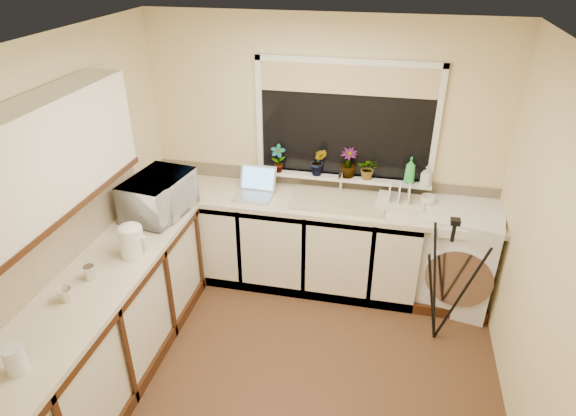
{
  "coord_description": "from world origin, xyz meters",
  "views": [
    {
      "loc": [
        0.59,
        -2.71,
        2.97
      ],
      "look_at": [
        -0.11,
        0.55,
        1.15
      ],
      "focal_mm": 30.96,
      "sensor_mm": 36.0,
      "label": 1
    }
  ],
  "objects_px": {
    "kettle": "(132,242)",
    "laptop": "(255,188)",
    "steel_jar": "(90,272)",
    "soap_bottle_clear": "(426,176)",
    "washing_machine": "(456,255)",
    "cup_back": "(427,201)",
    "glass_jug": "(15,360)",
    "plant_c": "(348,163)",
    "dish_rack": "(400,203)",
    "plant_a": "(278,159)",
    "cup_left": "(65,295)",
    "plant_d": "(368,168)",
    "plant_b": "(319,162)",
    "soap_bottle_green": "(410,170)",
    "tripod": "(444,282)",
    "microwave": "(159,196)"
  },
  "relations": [
    {
      "from": "kettle",
      "to": "soap_bottle_clear",
      "type": "relative_size",
      "value": 1.32
    },
    {
      "from": "glass_jug",
      "to": "soap_bottle_green",
      "type": "height_order",
      "value": "soap_bottle_green"
    },
    {
      "from": "glass_jug",
      "to": "washing_machine",
      "type": "bearing_deg",
      "value": 42.73
    },
    {
      "from": "plant_a",
      "to": "cup_left",
      "type": "bearing_deg",
      "value": -116.56
    },
    {
      "from": "plant_a",
      "to": "cup_left",
      "type": "distance_m",
      "value": 2.17
    },
    {
      "from": "steel_jar",
      "to": "cup_back",
      "type": "bearing_deg",
      "value": 34.15
    },
    {
      "from": "steel_jar",
      "to": "plant_c",
      "type": "height_order",
      "value": "plant_c"
    },
    {
      "from": "laptop",
      "to": "microwave",
      "type": "height_order",
      "value": "microwave"
    },
    {
      "from": "soap_bottle_clear",
      "to": "plant_b",
      "type": "bearing_deg",
      "value": 180.0
    },
    {
      "from": "plant_a",
      "to": "soap_bottle_clear",
      "type": "xyz_separation_m",
      "value": [
        1.33,
        0.01,
        -0.04
      ]
    },
    {
      "from": "glass_jug",
      "to": "soap_bottle_clear",
      "type": "relative_size",
      "value": 0.93
    },
    {
      "from": "plant_c",
      "to": "plant_d",
      "type": "xyz_separation_m",
      "value": [
        0.18,
        -0.0,
        -0.03
      ]
    },
    {
      "from": "microwave",
      "to": "plant_d",
      "type": "bearing_deg",
      "value": -57.99
    },
    {
      "from": "laptop",
      "to": "cup_left",
      "type": "bearing_deg",
      "value": -112.82
    },
    {
      "from": "soap_bottle_clear",
      "to": "cup_left",
      "type": "xyz_separation_m",
      "value": [
        -2.29,
        -1.93,
        -0.19
      ]
    },
    {
      "from": "soap_bottle_clear",
      "to": "kettle",
      "type": "bearing_deg",
      "value": -147.08
    },
    {
      "from": "steel_jar",
      "to": "soap_bottle_clear",
      "type": "distance_m",
      "value": 2.84
    },
    {
      "from": "washing_machine",
      "to": "cup_back",
      "type": "xyz_separation_m",
      "value": [
        -0.31,
        0.05,
        0.48
      ]
    },
    {
      "from": "plant_b",
      "to": "cup_left",
      "type": "relative_size",
      "value": 2.63
    },
    {
      "from": "kettle",
      "to": "laptop",
      "type": "bearing_deg",
      "value": 62.01
    },
    {
      "from": "glass_jug",
      "to": "plant_d",
      "type": "relative_size",
      "value": 0.82
    },
    {
      "from": "microwave",
      "to": "plant_d",
      "type": "relative_size",
      "value": 3.03
    },
    {
      "from": "microwave",
      "to": "soap_bottle_green",
      "type": "xyz_separation_m",
      "value": [
        2.05,
        0.73,
        0.1
      ]
    },
    {
      "from": "laptop",
      "to": "plant_c",
      "type": "bearing_deg",
      "value": 18.39
    },
    {
      "from": "glass_jug",
      "to": "plant_b",
      "type": "distance_m",
      "value": 2.82
    },
    {
      "from": "washing_machine",
      "to": "plant_b",
      "type": "height_order",
      "value": "plant_b"
    },
    {
      "from": "dish_rack",
      "to": "tripod",
      "type": "distance_m",
      "value": 0.8
    },
    {
      "from": "dish_rack",
      "to": "soap_bottle_green",
      "type": "xyz_separation_m",
      "value": [
        0.06,
        0.17,
        0.24
      ]
    },
    {
      "from": "dish_rack",
      "to": "tripod",
      "type": "xyz_separation_m",
      "value": [
        0.39,
        -0.6,
        -0.35
      ]
    },
    {
      "from": "glass_jug",
      "to": "soap_bottle_green",
      "type": "bearing_deg",
      "value": 50.87
    },
    {
      "from": "tripod",
      "to": "plant_c",
      "type": "xyz_separation_m",
      "value": [
        -0.88,
        0.79,
        0.61
      ]
    },
    {
      "from": "soap_bottle_green",
      "to": "cup_back",
      "type": "xyz_separation_m",
      "value": [
        0.17,
        -0.13,
        -0.22
      ]
    },
    {
      "from": "soap_bottle_clear",
      "to": "cup_left",
      "type": "distance_m",
      "value": 3.01
    },
    {
      "from": "cup_back",
      "to": "glass_jug",
      "type": "bearing_deg",
      "value": -132.95
    },
    {
      "from": "glass_jug",
      "to": "microwave",
      "type": "distance_m",
      "value": 1.79
    },
    {
      "from": "kettle",
      "to": "cup_left",
      "type": "bearing_deg",
      "value": -107.76
    },
    {
      "from": "kettle",
      "to": "steel_jar",
      "type": "xyz_separation_m",
      "value": [
        -0.16,
        -0.32,
        -0.07
      ]
    },
    {
      "from": "steel_jar",
      "to": "plant_d",
      "type": "distance_m",
      "value": 2.46
    },
    {
      "from": "cup_left",
      "to": "glass_jug",
      "type": "bearing_deg",
      "value": -80.62
    },
    {
      "from": "glass_jug",
      "to": "steel_jar",
      "type": "distance_m",
      "value": 0.84
    },
    {
      "from": "glass_jug",
      "to": "cup_back",
      "type": "distance_m",
      "value": 3.27
    },
    {
      "from": "washing_machine",
      "to": "laptop",
      "type": "bearing_deg",
      "value": -168.08
    },
    {
      "from": "plant_d",
      "to": "cup_back",
      "type": "xyz_separation_m",
      "value": [
        0.54,
        -0.15,
        -0.2
      ]
    },
    {
      "from": "plant_c",
      "to": "glass_jug",
      "type": "bearing_deg",
      "value": -120.63
    },
    {
      "from": "dish_rack",
      "to": "plant_a",
      "type": "relative_size",
      "value": 1.54
    },
    {
      "from": "washing_machine",
      "to": "plant_c",
      "type": "distance_m",
      "value": 1.27
    },
    {
      "from": "plant_c",
      "to": "cup_left",
      "type": "relative_size",
      "value": 2.68
    },
    {
      "from": "glass_jug",
      "to": "plant_d",
      "type": "distance_m",
      "value": 3.06
    },
    {
      "from": "kettle",
      "to": "steel_jar",
      "type": "height_order",
      "value": "kettle"
    },
    {
      "from": "plant_d",
      "to": "soap_bottle_green",
      "type": "relative_size",
      "value": 0.82
    }
  ]
}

